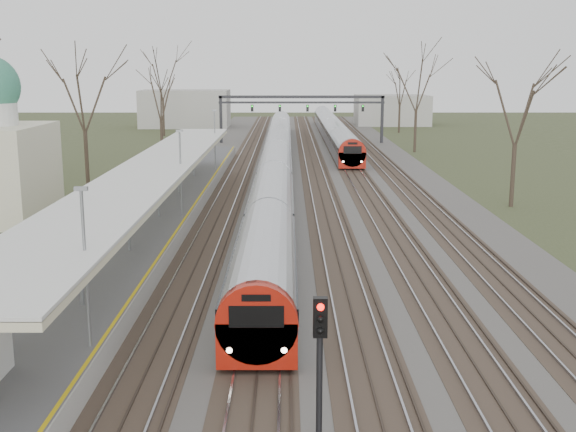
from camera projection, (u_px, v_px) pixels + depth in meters
name	position (u px, v px, depth m)	size (l,w,h in m)	color
track_bed	(308.00, 178.00, 62.82)	(24.00, 160.00, 0.22)	#474442
platform	(169.00, 213.00, 45.59)	(3.50, 69.00, 1.00)	#9E9B93
canopy	(154.00, 169.00, 40.47)	(4.10, 50.00, 3.11)	slate
signal_gantry	(302.00, 105.00, 91.21)	(21.00, 0.59, 6.08)	black
tree_west_far	(83.00, 88.00, 54.34)	(5.50, 5.50, 11.33)	#2D231C
tree_east_far	(518.00, 102.00, 48.64)	(5.00, 5.00, 10.30)	#2D231C
train_near	(277.00, 157.00, 66.20)	(2.62, 90.21, 3.05)	#A9ABB3
train_far	(333.00, 129.00, 96.21)	(2.62, 60.21, 3.05)	#A9ABB3
signal_post	(320.00, 350.00, 17.73)	(0.35, 0.45, 4.10)	black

